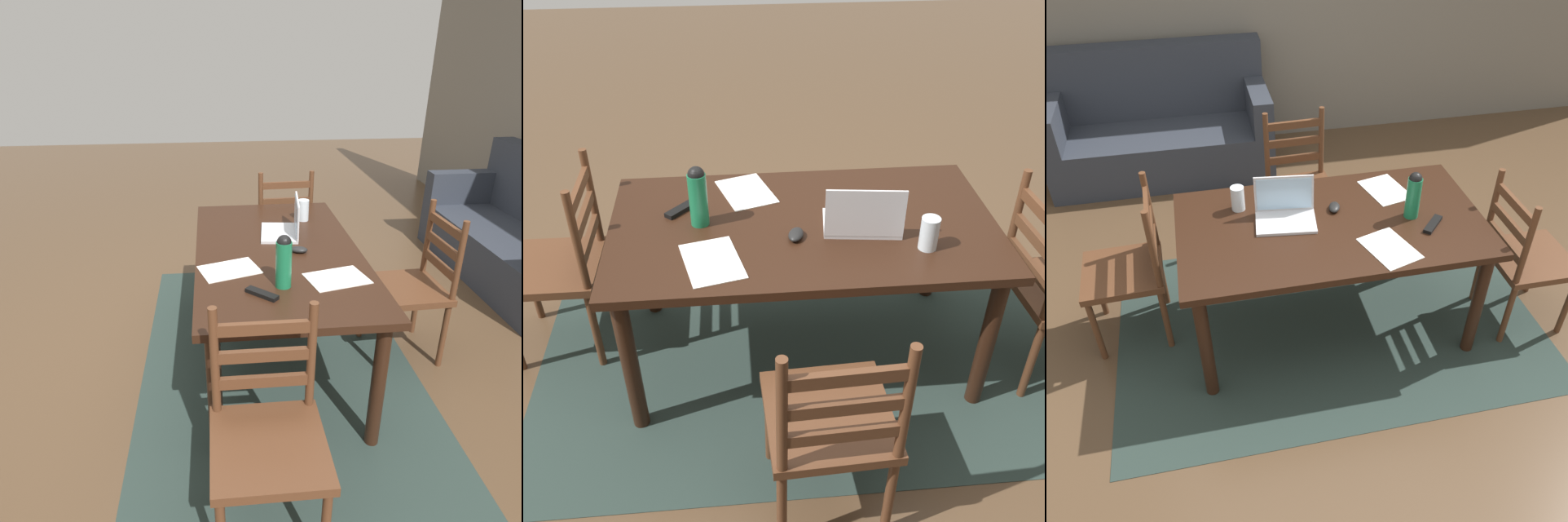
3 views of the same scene
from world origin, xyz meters
TOP-DOWN VIEW (x-y plane):
  - ground_plane at (0.00, 0.00)m, footprint 14.00×14.00m
  - area_rug at (0.00, 0.00)m, footprint 2.53×1.64m
  - dining_table at (0.00, 0.00)m, footprint 1.64×0.93m
  - chair_right_near at (1.11, -0.19)m, footprint 0.44×0.44m
  - chair_far_head at (-0.00, 0.84)m, footprint 0.46×0.46m
  - laptop at (-0.24, 0.09)m, footprint 0.34×0.26m
  - water_bottle at (0.44, -0.03)m, footprint 0.08×0.08m
  - drinking_glass at (-0.47, 0.23)m, footprint 0.07×0.07m
  - computer_mouse at (0.04, 0.11)m, footprint 0.09×0.11m
  - tv_remote at (0.52, -0.15)m, footprint 0.15×0.15m
  - paper_stack_left at (0.23, -0.29)m, footprint 0.29×0.35m
  - paper_stack_right at (0.39, 0.25)m, footprint 0.27×0.34m

SIDE VIEW (x-z plane):
  - ground_plane at x=0.00m, z-range 0.00..0.00m
  - area_rug at x=0.00m, z-range 0.00..0.01m
  - chair_right_near at x=1.11m, z-range -0.01..0.94m
  - chair_far_head at x=0.00m, z-range -0.01..0.94m
  - dining_table at x=0.00m, z-range 0.28..1.03m
  - paper_stack_left at x=0.23m, z-range 0.75..0.75m
  - paper_stack_right at x=0.39m, z-range 0.75..0.75m
  - tv_remote at x=0.52m, z-range 0.75..0.77m
  - computer_mouse at x=0.04m, z-range 0.75..0.78m
  - laptop at x=-0.24m, z-range 0.69..0.92m
  - drinking_glass at x=-0.47m, z-range 0.75..0.89m
  - water_bottle at x=0.44m, z-range 0.75..1.02m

